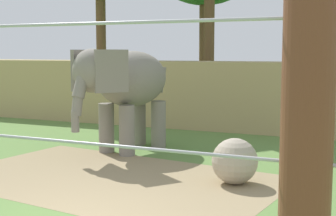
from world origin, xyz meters
The scene contains 4 objects.
dirt_patch centered at (-0.96, 3.05, 0.00)m, with size 6.99×4.32×0.01m, color #937F5B.
embankment_wall centered at (0.00, 10.62, 1.17)m, with size 36.00×1.80×2.33m, color tan.
elephant centered at (-2.04, 5.70, 1.82)m, with size 1.88×3.65×2.75m.
enrichment_ball centered at (1.55, 3.71, 0.47)m, with size 0.94×0.94×0.94m, color tan.
Camera 1 is at (4.29, -5.70, 2.66)m, focal length 52.46 mm.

